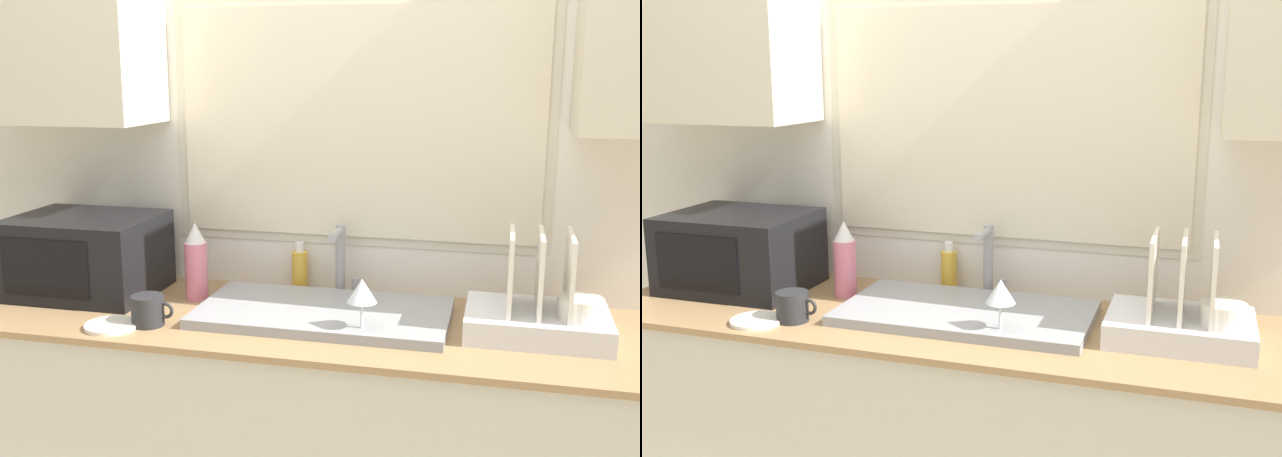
# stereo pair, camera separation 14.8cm
# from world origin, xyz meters

# --- Properties ---
(wall_back) EXTENTS (6.00, 0.38, 2.60)m
(wall_back) POSITION_xyz_m (0.00, 0.60, 1.44)
(wall_back) COLOR silver
(wall_back) RESTS_ON ground_plane
(sink_basin) EXTENTS (0.74, 0.40, 0.03)m
(sink_basin) POSITION_xyz_m (-0.04, 0.32, 0.91)
(sink_basin) COLOR gray
(sink_basin) RESTS_ON countertop
(faucet) EXTENTS (0.08, 0.14, 0.23)m
(faucet) POSITION_xyz_m (-0.03, 0.54, 1.03)
(faucet) COLOR #99999E
(faucet) RESTS_ON countertop
(microwave) EXTENTS (0.45, 0.37, 0.26)m
(microwave) POSITION_xyz_m (-0.85, 0.38, 1.02)
(microwave) COLOR black
(microwave) RESTS_ON countertop
(dish_rack) EXTENTS (0.39, 0.29, 0.29)m
(dish_rack) POSITION_xyz_m (0.58, 0.32, 0.96)
(dish_rack) COLOR silver
(dish_rack) RESTS_ON countertop
(spray_bottle) EXTENTS (0.07, 0.07, 0.25)m
(spray_bottle) POSITION_xyz_m (-0.47, 0.40, 1.01)
(spray_bottle) COLOR #D8728C
(spray_bottle) RESTS_ON countertop
(soap_bottle) EXTENTS (0.05, 0.05, 0.16)m
(soap_bottle) POSITION_xyz_m (-0.18, 0.58, 0.97)
(soap_bottle) COLOR gold
(soap_bottle) RESTS_ON countertop
(mug_near_sink) EXTENTS (0.13, 0.09, 0.09)m
(mug_near_sink) POSITION_xyz_m (-0.51, 0.13, 0.94)
(mug_near_sink) COLOR #262628
(mug_near_sink) RESTS_ON countertop
(wine_glass) EXTENTS (0.08, 0.08, 0.17)m
(wine_glass) POSITION_xyz_m (0.11, 0.18, 1.02)
(wine_glass) COLOR silver
(wine_glass) RESTS_ON countertop
(small_plate) EXTENTS (0.15, 0.15, 0.01)m
(small_plate) POSITION_xyz_m (-0.60, 0.09, 0.90)
(small_plate) COLOR silver
(small_plate) RESTS_ON countertop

